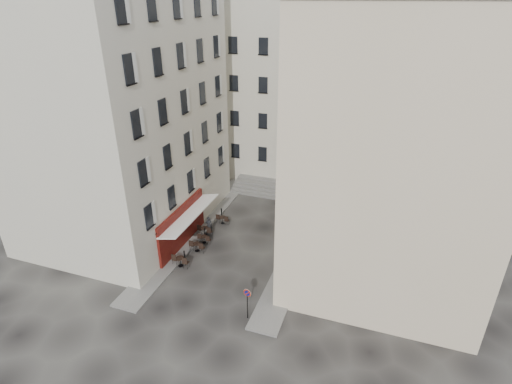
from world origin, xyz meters
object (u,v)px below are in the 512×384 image
at_px(no_parking_sign, 247,298).
at_px(bistro_table_b, 197,246).
at_px(bistro_table_a, 181,261).
at_px(pedestrian, 209,225).

bearing_deg(no_parking_sign, bistro_table_b, 151.37).
height_order(bistro_table_a, pedestrian, pedestrian).
bearing_deg(bistro_table_b, bistro_table_a, -97.35).
bearing_deg(bistro_table_a, no_parking_sign, -27.40).
distance_m(no_parking_sign, pedestrian, 10.55).
bearing_deg(bistro_table_b, no_parking_sign, -41.54).
relative_size(no_parking_sign, pedestrian, 1.42).
bearing_deg(no_parking_sign, pedestrian, 141.10).
xyz_separation_m(bistro_table_b, pedestrian, (-0.24, 2.72, 0.33)).
bearing_deg(bistro_table_a, bistro_table_b, 82.65).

